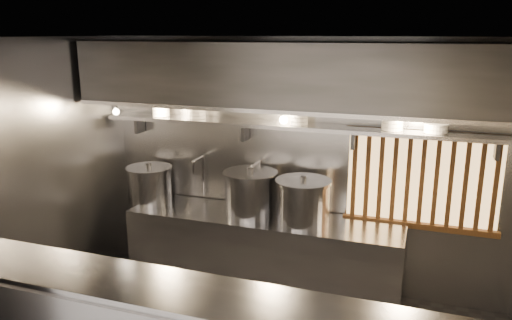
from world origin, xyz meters
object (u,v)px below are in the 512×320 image
Objects in this scene: pendant_bulb at (284,120)px; stock_pot_mid at (250,193)px; heat_lamp at (115,106)px; stock_pot_right at (303,201)px; stock_pot_left at (150,184)px.

stock_pot_mid is (-0.36, -0.03, -0.82)m from pendant_bulb.
stock_pot_right is (2.04, 0.26, -0.93)m from heat_lamp.
heat_lamp is 1.83m from pendant_bulb.
pendant_bulb is at bearing 4.81° from stock_pot_mid.
stock_pot_right is at bearing 7.29° from heat_lamp.
stock_pot_left is (0.19, 0.31, -0.95)m from heat_lamp.
stock_pot_mid reaches higher than stock_pot_right.
stock_pot_left is 1.85m from stock_pot_right.
heat_lamp is 2.26m from stock_pot_right.
heat_lamp is 0.47× the size of stock_pot_mid.
pendant_bulb reaches higher than stock_pot_left.
heat_lamp is 0.57× the size of stock_pot_right.
heat_lamp reaches higher than pendant_bulb.
stock_pot_right is at bearing -5.54° from stock_pot_mid.
stock_pot_mid is (1.44, 0.32, -0.93)m from heat_lamp.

